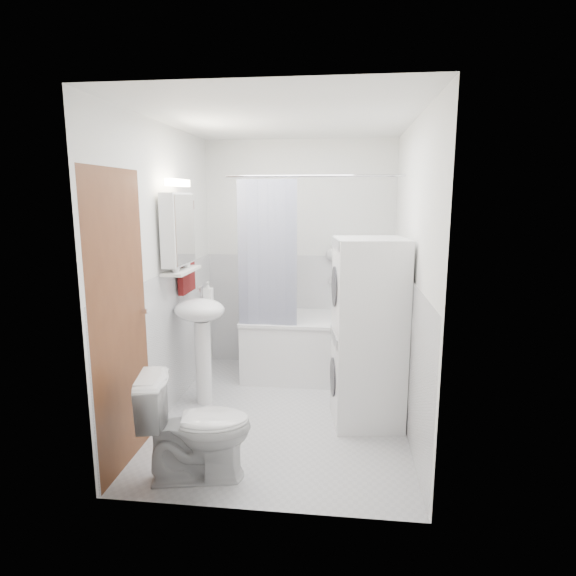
# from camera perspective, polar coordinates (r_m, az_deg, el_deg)

# --- Properties ---
(floor) EXTENTS (2.60, 2.60, 0.00)m
(floor) POSITION_cam_1_polar(r_m,az_deg,el_deg) (4.24, -0.43, -14.62)
(floor) COLOR silver
(floor) RESTS_ON ground
(room_walls) EXTENTS (2.60, 2.60, 2.60)m
(room_walls) POSITION_cam_1_polar(r_m,az_deg,el_deg) (3.84, -0.46, 5.84)
(room_walls) COLOR white
(room_walls) RESTS_ON ground
(wainscot) EXTENTS (1.98, 2.58, 2.58)m
(wainscot) POSITION_cam_1_polar(r_m,az_deg,el_deg) (4.29, 0.05, -5.69)
(wainscot) COLOR white
(wainscot) RESTS_ON ground
(door) EXTENTS (0.05, 2.00, 2.00)m
(door) POSITION_cam_1_polar(r_m,az_deg,el_deg) (3.64, -16.59, -2.66)
(door) COLOR brown
(door) RESTS_ON ground
(bathtub) EXTENTS (1.62, 0.77, 0.62)m
(bathtub) POSITION_cam_1_polar(r_m,az_deg,el_deg) (4.95, 4.29, -6.61)
(bathtub) COLOR white
(bathtub) RESTS_ON ground
(tub_spout) EXTENTS (0.04, 0.12, 0.04)m
(tub_spout) POSITION_cam_1_polar(r_m,az_deg,el_deg) (5.12, 6.78, 0.83)
(tub_spout) COLOR silver
(tub_spout) RESTS_ON room_walls
(curtain_rod) EXTENTS (1.80, 0.02, 0.02)m
(curtain_rod) POSITION_cam_1_polar(r_m,az_deg,el_deg) (4.40, 4.41, 13.13)
(curtain_rod) COLOR silver
(curtain_rod) RESTS_ON room_walls
(shower_curtain) EXTENTS (0.55, 0.02, 1.45)m
(shower_curtain) POSITION_cam_1_polar(r_m,az_deg,el_deg) (4.49, -2.49, 3.50)
(shower_curtain) COLOR #141B47
(shower_curtain) RESTS_ON curtain_rod
(sink) EXTENTS (0.44, 0.37, 1.04)m
(sink) POSITION_cam_1_polar(r_m,az_deg,el_deg) (4.28, -10.31, -4.50)
(sink) COLOR white
(sink) RESTS_ON ground
(medicine_cabinet) EXTENTS (0.13, 0.50, 0.71)m
(medicine_cabinet) POSITION_cam_1_polar(r_m,az_deg,el_deg) (4.14, -12.89, 7.02)
(medicine_cabinet) COLOR white
(medicine_cabinet) RESTS_ON room_walls
(shelf) EXTENTS (0.18, 0.54, 0.02)m
(shelf) POSITION_cam_1_polar(r_m,az_deg,el_deg) (4.18, -12.49, 2.02)
(shelf) COLOR silver
(shelf) RESTS_ON room_walls
(shower_caddy) EXTENTS (0.22, 0.06, 0.02)m
(shower_caddy) POSITION_cam_1_polar(r_m,az_deg,el_deg) (5.08, 7.39, 3.15)
(shower_caddy) COLOR silver
(shower_caddy) RESTS_ON room_walls
(towel) EXTENTS (0.07, 0.35, 0.83)m
(towel) POSITION_cam_1_polar(r_m,az_deg,el_deg) (4.42, -12.05, 4.93)
(towel) COLOR #5B1219
(towel) RESTS_ON room_walls
(washer_dryer) EXTENTS (0.60, 0.60, 1.50)m
(washer_dryer) POSITION_cam_1_polar(r_m,az_deg,el_deg) (3.89, 9.43, -5.25)
(washer_dryer) COLOR white
(washer_dryer) RESTS_ON ground
(toilet) EXTENTS (0.78, 0.54, 0.70)m
(toilet) POSITION_cam_1_polar(r_m,az_deg,el_deg) (3.29, -10.81, -15.90)
(toilet) COLOR white
(toilet) RESTS_ON ground
(soap_pump) EXTENTS (0.08, 0.17, 0.08)m
(soap_pump) POSITION_cam_1_polar(r_m,az_deg,el_deg) (4.31, -9.44, -1.00)
(soap_pump) COLOR gray
(soap_pump) RESTS_ON sink
(shelf_bottle) EXTENTS (0.07, 0.18, 0.07)m
(shelf_bottle) POSITION_cam_1_polar(r_m,az_deg,el_deg) (4.03, -13.21, 2.36)
(shelf_bottle) COLOR gray
(shelf_bottle) RESTS_ON shelf
(shelf_cup) EXTENTS (0.10, 0.09, 0.10)m
(shelf_cup) POSITION_cam_1_polar(r_m,az_deg,el_deg) (4.28, -12.00, 3.10)
(shelf_cup) COLOR gray
(shelf_cup) RESTS_ON shelf
(shampoo_a) EXTENTS (0.13, 0.17, 0.13)m
(shampoo_a) POSITION_cam_1_polar(r_m,az_deg,el_deg) (5.07, 5.24, 4.04)
(shampoo_a) COLOR gray
(shampoo_a) RESTS_ON shower_caddy
(shampoo_b) EXTENTS (0.08, 0.21, 0.08)m
(shampoo_b) POSITION_cam_1_polar(r_m,az_deg,el_deg) (5.08, 6.59, 3.73)
(shampoo_b) COLOR #285BA2
(shampoo_b) RESTS_ON shower_caddy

